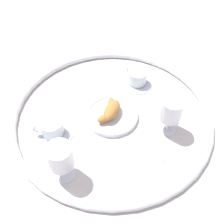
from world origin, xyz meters
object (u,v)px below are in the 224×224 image
at_px(croissant_large, 111,110).
at_px(sugar_packet, 166,154).
at_px(pastry_plate, 112,116).
at_px(coffee_cup_far, 53,129).
at_px(coffee_cup_near, 138,78).
at_px(juice_glass_right, 62,158).
at_px(juice_glass_left, 172,111).

xyz_separation_m(croissant_large, sugar_packet, (-0.16, -0.18, -0.03)).
xyz_separation_m(pastry_plate, coffee_cup_far, (-0.07, 0.20, 0.02)).
xyz_separation_m(coffee_cup_far, sugar_packet, (-0.09, -0.38, -0.02)).
bearing_deg(croissant_large, pastry_plate, -113.12).
xyz_separation_m(coffee_cup_near, juice_glass_right, (-0.42, 0.25, 0.07)).
bearing_deg(sugar_packet, juice_glass_right, 97.42).
relative_size(croissant_large, sugar_packet, 2.52).
relative_size(croissant_large, juice_glass_right, 0.90).
relative_size(pastry_plate, coffee_cup_far, 1.41).
bearing_deg(coffee_cup_near, pastry_plate, 150.34).
bearing_deg(pastry_plate, croissant_large, 66.88).
distance_m(pastry_plate, juice_glass_left, 0.22).
bearing_deg(sugar_packet, coffee_cup_far, 72.15).
distance_m(juice_glass_right, sugar_packet, 0.34).
distance_m(juice_glass_left, sugar_packet, 0.14).
distance_m(croissant_large, coffee_cup_far, 0.21).
relative_size(croissant_large, coffee_cup_far, 0.93).
height_order(juice_glass_right, sugar_packet, juice_glass_right).
distance_m(pastry_plate, juice_glass_right, 0.29).
relative_size(pastry_plate, sugar_packet, 3.85).
height_order(coffee_cup_near, juice_glass_left, juice_glass_left).
relative_size(pastry_plate, juice_glass_left, 1.37).
bearing_deg(juice_glass_right, coffee_cup_far, 20.73).
bearing_deg(coffee_cup_near, juice_glass_right, 149.20).
bearing_deg(coffee_cup_near, coffee_cup_far, 130.32).
height_order(croissant_large, juice_glass_left, juice_glass_left).
bearing_deg(coffee_cup_far, sugar_packet, -102.88).
xyz_separation_m(juice_glass_left, juice_glass_right, (-0.18, 0.34, 0.00)).
height_order(coffee_cup_far, juice_glass_left, juice_glass_left).
distance_m(coffee_cup_near, coffee_cup_far, 0.41).
bearing_deg(juice_glass_right, juice_glass_left, -62.29).
distance_m(coffee_cup_far, juice_glass_left, 0.41).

